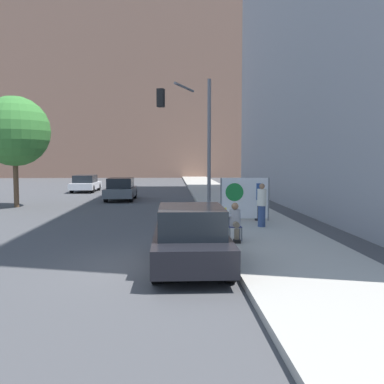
# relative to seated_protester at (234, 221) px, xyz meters

# --- Properties ---
(ground_plane) EXTENTS (160.00, 160.00, 0.00)m
(ground_plane) POSITION_rel_seated_protester_xyz_m (-2.21, -2.48, -0.79)
(ground_plane) COLOR #444447
(sidewalk_curb) EXTENTS (3.57, 90.00, 0.17)m
(sidewalk_curb) POSITION_rel_seated_protester_xyz_m (1.34, 12.52, -0.71)
(sidewalk_curb) COLOR #A8A399
(sidewalk_curb) RESTS_ON ground_plane
(building_backdrop_far) EXTENTS (52.00, 12.00, 40.37)m
(building_backdrop_far) POSITION_rel_seated_protester_xyz_m (-4.21, 56.69, 19.39)
(building_backdrop_far) COLOR #936B56
(building_backdrop_far) RESTS_ON ground_plane
(seated_protester) EXTENTS (0.99, 0.77, 1.18)m
(seated_protester) POSITION_rel_seated_protester_xyz_m (0.00, 0.00, 0.00)
(seated_protester) COLOR #474C56
(seated_protester) RESTS_ON sidewalk_curb
(jogger_on_sidewalk) EXTENTS (0.34, 0.34, 1.63)m
(jogger_on_sidewalk) POSITION_rel_seated_protester_xyz_m (1.42, 2.69, 0.20)
(jogger_on_sidewalk) COLOR #334775
(jogger_on_sidewalk) RESTS_ON sidewalk_curb
(pedestrian_behind) EXTENTS (0.34, 0.34, 1.77)m
(pedestrian_behind) POSITION_rel_seated_protester_xyz_m (1.63, 4.36, 0.28)
(pedestrian_behind) COLOR black
(pedestrian_behind) RESTS_ON sidewalk_curb
(protest_banner) EXTENTS (2.02, 0.06, 1.77)m
(protest_banner) POSITION_rel_seated_protester_xyz_m (1.03, 4.24, 0.31)
(protest_banner) COLOR slate
(protest_banner) RESTS_ON sidewalk_curb
(traffic_light_pole) EXTENTS (2.46, 2.22, 6.09)m
(traffic_light_pole) POSITION_rel_seated_protester_xyz_m (-1.05, 6.47, 3.43)
(traffic_light_pole) COLOR slate
(traffic_light_pole) RESTS_ON sidewalk_curb
(parked_car_curbside) EXTENTS (1.80, 4.24, 1.54)m
(parked_car_curbside) POSITION_rel_seated_protester_xyz_m (-1.47, -2.69, -0.03)
(parked_car_curbside) COLOR black
(parked_car_curbside) RESTS_ON ground_plane
(car_on_road_nearest) EXTENTS (1.82, 4.25, 1.49)m
(car_on_road_nearest) POSITION_rel_seated_protester_xyz_m (-5.32, 15.27, -0.06)
(car_on_road_nearest) COLOR #565B60
(car_on_road_nearest) RESTS_ON ground_plane
(car_on_road_midblock) EXTENTS (1.89, 4.69, 1.40)m
(car_on_road_midblock) POSITION_rel_seated_protester_xyz_m (-9.19, 23.05, -0.09)
(car_on_road_midblock) COLOR silver
(car_on_road_midblock) RESTS_ON ground_plane
(street_tree_near_curb) EXTENTS (3.91, 3.91, 6.22)m
(street_tree_near_curb) POSITION_rel_seated_protester_xyz_m (-10.72, 11.40, 3.47)
(street_tree_near_curb) COLOR brown
(street_tree_near_curb) RESTS_ON ground_plane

